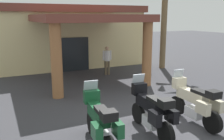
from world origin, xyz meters
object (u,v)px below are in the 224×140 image
motorcycle_green (100,122)px  motorcycle_black (152,111)px  motorcycle_cream (195,102)px  palm_tree_near_portico (165,2)px  motel_building (62,34)px  pedestrian (107,58)px

motorcycle_green → motorcycle_black: size_ratio=1.00×
motorcycle_cream → palm_tree_near_portico: size_ratio=0.35×
motorcycle_green → motorcycle_cream: size_ratio=1.00×
motorcycle_green → palm_tree_near_portico: size_ratio=0.35×
motel_building → motorcycle_cream: size_ratio=5.47×
motorcycle_green → pedestrian: pedestrian is taller
motel_building → palm_tree_near_portico: 7.61m
motorcycle_black → palm_tree_near_portico: palm_tree_near_portico is taller
motel_building → palm_tree_near_portico: palm_tree_near_portico is taller
motel_building → palm_tree_near_portico: size_ratio=1.94×
pedestrian → palm_tree_near_portico: (4.13, 0.15, 3.32)m
motorcycle_black → palm_tree_near_portico: size_ratio=0.36×
motorcycle_cream → pedestrian: pedestrian is taller
motorcycle_green → palm_tree_near_portico: 11.41m
motel_building → motorcycle_black: bearing=-92.5°
motorcycle_black → motorcycle_cream: size_ratio=1.00×
motel_building → motorcycle_green: size_ratio=5.48×
motorcycle_black → motorcycle_green: bearing=96.7°
motorcycle_black → palm_tree_near_portico: bearing=-34.8°
motorcycle_black → palm_tree_near_portico: 10.31m
motel_building → motorcycle_green: 12.65m
motel_building → motorcycle_cream: motel_building is taller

